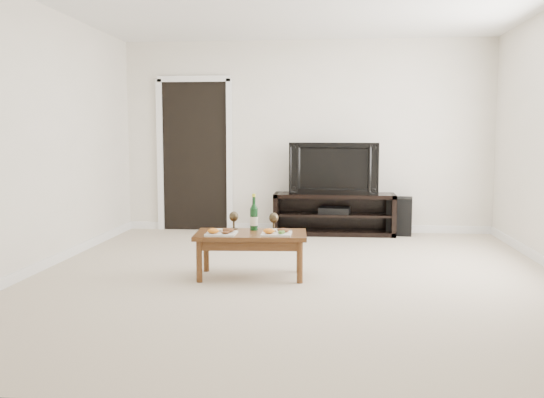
% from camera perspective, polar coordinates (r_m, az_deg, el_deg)
% --- Properties ---
extents(floor, '(5.50, 5.50, 0.00)m').
position_cam_1_polar(floor, '(5.72, 2.16, -7.36)').
color(floor, beige).
rests_on(floor, ground).
extents(back_wall, '(5.00, 0.04, 2.60)m').
position_cam_1_polar(back_wall, '(8.33, 3.28, 5.87)').
color(back_wall, white).
rests_on(back_wall, ground).
extents(doorway, '(0.90, 0.02, 2.05)m').
position_cam_1_polar(doorway, '(8.50, -7.26, 3.98)').
color(doorway, black).
rests_on(doorway, ground).
extents(media_console, '(1.60, 0.45, 0.55)m').
position_cam_1_polar(media_console, '(8.12, 5.87, -1.42)').
color(media_console, black).
rests_on(media_console, ground).
extents(television, '(1.19, 0.31, 0.68)m').
position_cam_1_polar(television, '(8.06, 5.91, 2.91)').
color(television, black).
rests_on(television, media_console).
extents(av_receiver, '(0.43, 0.34, 0.08)m').
position_cam_1_polar(av_receiver, '(8.10, 5.90, -1.08)').
color(av_receiver, black).
rests_on(av_receiver, media_console).
extents(subwoofer, '(0.37, 0.37, 0.50)m').
position_cam_1_polar(subwoofer, '(8.25, 11.89, -1.57)').
color(subwoofer, black).
rests_on(subwoofer, ground).
extents(coffee_table, '(1.06, 0.62, 0.42)m').
position_cam_1_polar(coffee_table, '(5.68, -1.98, -5.28)').
color(coffee_table, '#563A18').
rests_on(coffee_table, ground).
extents(plate_left, '(0.27, 0.27, 0.07)m').
position_cam_1_polar(plate_left, '(5.55, -4.79, -3.00)').
color(plate_left, white).
rests_on(plate_left, coffee_table).
extents(plate_right, '(0.27, 0.27, 0.07)m').
position_cam_1_polar(plate_right, '(5.53, 0.43, -3.02)').
color(plate_right, white).
rests_on(plate_right, coffee_table).
extents(wine_bottle, '(0.07, 0.07, 0.35)m').
position_cam_1_polar(wine_bottle, '(5.77, -1.71, -1.22)').
color(wine_bottle, '#0F3717').
rests_on(wine_bottle, coffee_table).
extents(goblet_left, '(0.09, 0.09, 0.17)m').
position_cam_1_polar(goblet_left, '(5.86, -3.62, -2.01)').
color(goblet_left, '#3A301F').
rests_on(goblet_left, coffee_table).
extents(goblet_right, '(0.09, 0.09, 0.17)m').
position_cam_1_polar(goblet_right, '(5.76, 0.16, -2.13)').
color(goblet_right, '#3A301F').
rests_on(goblet_right, coffee_table).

